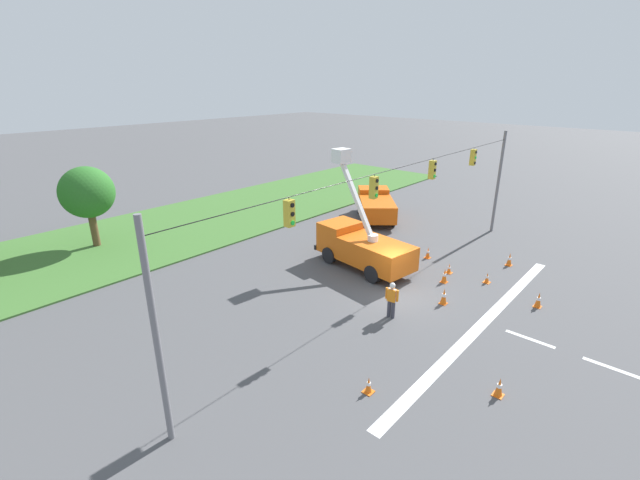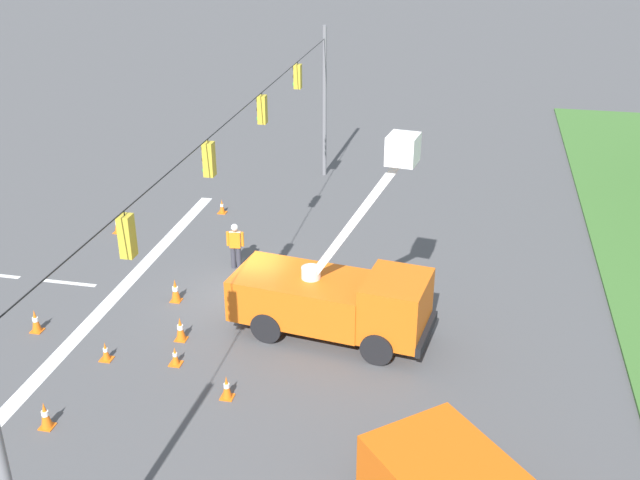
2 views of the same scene
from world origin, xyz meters
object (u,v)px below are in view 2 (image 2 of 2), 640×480
traffic_cone_mid_right (118,225)px  traffic_cone_far_left (175,290)px  traffic_cone_foreground_left (222,207)px  traffic_cone_far_right (45,415)px  road_worker (235,243)px  traffic_cone_near_bucket (175,356)px  traffic_cone_foreground_right (36,321)px  utility_truck_bucket_lift (337,296)px  traffic_cone_lane_edge_b (180,329)px  traffic_cone_lane_edge_a (227,387)px  traffic_cone_mid_left (106,351)px

traffic_cone_mid_right → traffic_cone_far_left: 6.59m
traffic_cone_foreground_left → traffic_cone_far_right: traffic_cone_far_right is taller
road_worker → traffic_cone_far_left: bearing=-24.0°
traffic_cone_near_bucket → road_worker: bearing=-178.6°
traffic_cone_mid_right → traffic_cone_foreground_right: bearing=6.6°
utility_truck_bucket_lift → traffic_cone_lane_edge_b: utility_truck_bucket_lift is taller
utility_truck_bucket_lift → traffic_cone_foreground_right: utility_truck_bucket_lift is taller
traffic_cone_lane_edge_a → traffic_cone_lane_edge_b: bearing=-137.2°
traffic_cone_lane_edge_b → traffic_cone_far_right: bearing=-21.5°
traffic_cone_near_bucket → traffic_cone_far_right: traffic_cone_far_right is taller
traffic_cone_mid_left → traffic_cone_lane_edge_b: (-1.50, 1.77, 0.11)m
road_worker → traffic_cone_lane_edge_a: (7.60, 2.16, -0.66)m
traffic_cone_mid_right → traffic_cone_lane_edge_b: traffic_cone_lane_edge_b is taller
road_worker → traffic_cone_far_right: 10.00m
traffic_cone_foreground_right → traffic_cone_mid_left: 3.07m
traffic_cone_mid_left → traffic_cone_mid_right: bearing=-156.4°
traffic_cone_mid_left → utility_truck_bucket_lift: bearing=113.4°
traffic_cone_foreground_left → traffic_cone_lane_edge_a: (12.50, 4.38, 0.05)m
traffic_cone_foreground_left → traffic_cone_mid_left: size_ratio=1.03×
utility_truck_bucket_lift → traffic_cone_lane_edge_b: bearing=-74.6°
road_worker → traffic_cone_far_left: road_worker is taller
traffic_cone_foreground_right → traffic_cone_far_left: (-2.75, 3.59, 0.03)m
utility_truck_bucket_lift → traffic_cone_lane_edge_a: bearing=-31.5°
traffic_cone_foreground_right → traffic_cone_mid_left: size_ratio=1.29×
traffic_cone_foreground_right → traffic_cone_foreground_left: bearing=165.9°
traffic_cone_lane_edge_b → traffic_cone_far_left: size_ratio=0.96×
traffic_cone_foreground_left → traffic_cone_mid_right: bearing=-50.7°
road_worker → traffic_cone_far_left: (2.81, -1.25, -0.59)m
traffic_cone_mid_right → traffic_cone_far_right: size_ratio=0.93×
traffic_cone_foreground_right → traffic_cone_lane_edge_a: (2.04, 7.00, -0.04)m
utility_truck_bucket_lift → traffic_cone_near_bucket: utility_truck_bucket_lift is taller
road_worker → traffic_cone_far_left: 3.14m
traffic_cone_foreground_right → traffic_cone_lane_edge_a: size_ratio=1.10×
road_worker → traffic_cone_near_bucket: road_worker is taller
traffic_cone_near_bucket → traffic_cone_lane_edge_b: (-1.30, -0.34, 0.12)m
traffic_cone_foreground_left → traffic_cone_foreground_right: size_ratio=0.80×
traffic_cone_mid_left → traffic_cone_far_left: (-3.77, 0.70, 0.13)m
traffic_cone_far_left → road_worker: bearing=156.0°
traffic_cone_foreground_left → traffic_cone_lane_edge_a: 13.25m
traffic_cone_mid_left → traffic_cone_mid_right: (-8.62, -3.77, 0.07)m
traffic_cone_far_left → traffic_cone_far_right: (6.96, -0.78, -0.03)m
traffic_cone_lane_edge_a → traffic_cone_far_left: traffic_cone_far_left is taller
road_worker → traffic_cone_lane_edge_b: (5.08, -0.18, -0.60)m
road_worker → traffic_cone_foreground_left: 5.42m
traffic_cone_foreground_left → traffic_cone_foreground_right: bearing=-14.1°
traffic_cone_foreground_left → traffic_cone_foreground_right: 10.79m
traffic_cone_mid_left → traffic_cone_mid_right: 9.40m
traffic_cone_foreground_left → traffic_cone_foreground_right: (10.46, -2.63, 0.09)m
traffic_cone_mid_left → traffic_cone_lane_edge_a: bearing=76.0°
traffic_cone_lane_edge_b → traffic_cone_far_right: 5.05m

